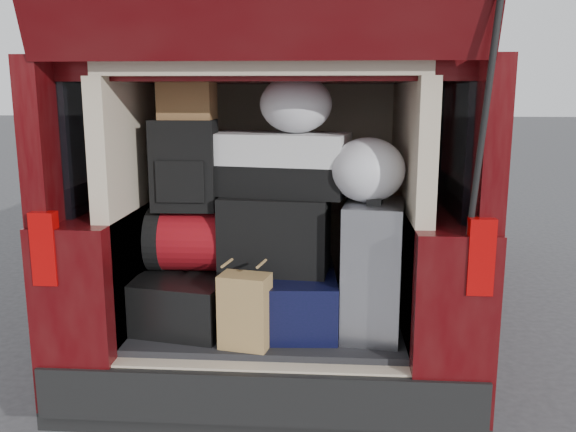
# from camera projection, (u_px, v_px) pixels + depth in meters

# --- Properties ---
(minivan) EXTENTS (1.90, 5.35, 2.77)m
(minivan) POSITION_uv_depth(u_px,v_px,m) (293.00, 191.00, 4.55)
(minivan) COLOR black
(minivan) RESTS_ON ground
(load_floor) EXTENTS (1.24, 1.05, 0.55)m
(load_floor) POSITION_uv_depth(u_px,v_px,m) (273.00, 362.00, 3.13)
(load_floor) COLOR black
(load_floor) RESTS_ON ground
(black_hardshell) EXTENTS (0.55, 0.68, 0.24)m
(black_hardshell) POSITION_uv_depth(u_px,v_px,m) (192.00, 295.00, 2.95)
(black_hardshell) COLOR black
(black_hardshell) RESTS_ON load_floor
(navy_hardshell) EXTENTS (0.52, 0.62, 0.26)m
(navy_hardshell) POSITION_uv_depth(u_px,v_px,m) (284.00, 297.00, 2.90)
(navy_hardshell) COLOR black
(navy_hardshell) RESTS_ON load_floor
(silver_roller) EXTENTS (0.31, 0.44, 0.61)m
(silver_roller) POSITION_uv_depth(u_px,v_px,m) (373.00, 268.00, 2.76)
(silver_roller) COLOR silver
(silver_roller) RESTS_ON load_floor
(kraft_bag) EXTENTS (0.23, 0.17, 0.33)m
(kraft_bag) POSITION_uv_depth(u_px,v_px,m) (245.00, 311.00, 2.62)
(kraft_bag) COLOR #AA884D
(kraft_bag) RESTS_ON load_floor
(red_duffel) EXTENTS (0.46, 0.30, 0.30)m
(red_duffel) POSITION_uv_depth(u_px,v_px,m) (198.00, 239.00, 2.93)
(red_duffel) COLOR maroon
(red_duffel) RESTS_ON black_hardshell
(black_soft_case) EXTENTS (0.52, 0.34, 0.36)m
(black_soft_case) POSITION_uv_depth(u_px,v_px,m) (275.00, 233.00, 2.86)
(black_soft_case) COLOR black
(black_soft_case) RESTS_ON navy_hardshell
(backpack) EXTENTS (0.30, 0.19, 0.42)m
(backpack) POSITION_uv_depth(u_px,v_px,m) (184.00, 165.00, 2.83)
(backpack) COLOR black
(backpack) RESTS_ON red_duffel
(twotone_duffel) EXTENTS (0.69, 0.44, 0.29)m
(twotone_duffel) POSITION_uv_depth(u_px,v_px,m) (279.00, 164.00, 2.86)
(twotone_duffel) COLOR silver
(twotone_duffel) RESTS_ON black_soft_case
(grocery_sack_lower) EXTENTS (0.24, 0.20, 0.22)m
(grocery_sack_lower) POSITION_uv_depth(u_px,v_px,m) (187.00, 95.00, 2.80)
(grocery_sack_lower) COLOR olive
(grocery_sack_lower) RESTS_ON backpack
(plastic_bag_center) EXTENTS (0.35, 0.33, 0.26)m
(plastic_bag_center) POSITION_uv_depth(u_px,v_px,m) (296.00, 104.00, 2.78)
(plastic_bag_center) COLOR silver
(plastic_bag_center) RESTS_ON twotone_duffel
(plastic_bag_right) EXTENTS (0.38, 0.36, 0.29)m
(plastic_bag_right) POSITION_uv_depth(u_px,v_px,m) (368.00, 170.00, 2.67)
(plastic_bag_right) COLOR silver
(plastic_bag_right) RESTS_ON silver_roller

